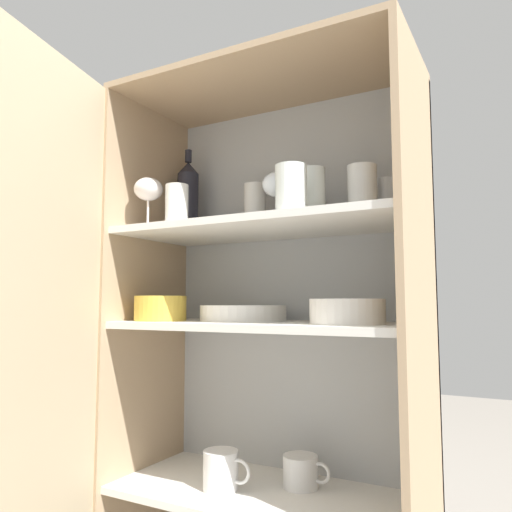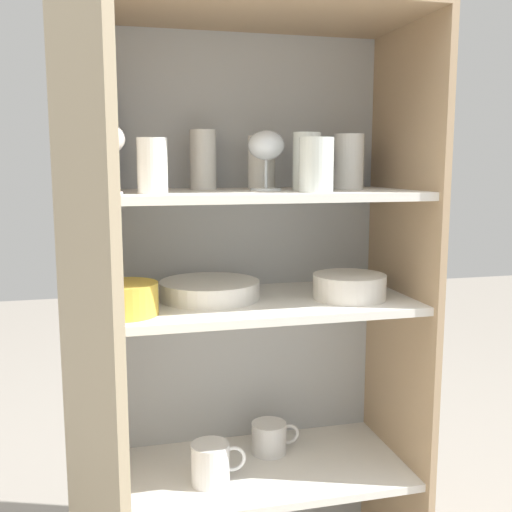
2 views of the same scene
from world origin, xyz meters
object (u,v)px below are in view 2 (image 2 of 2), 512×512
object	(u,v)px
serving_bowl_small	(125,298)
plate_stack_white	(210,290)
coffee_mug_primary	(270,438)
wine_bottle	(100,137)
mixing_bowl_large	(349,285)

from	to	relation	value
serving_bowl_small	plate_stack_white	bearing A→B (deg)	28.72
plate_stack_white	coffee_mug_primary	distance (m)	0.46
plate_stack_white	coffee_mug_primary	world-z (taller)	plate_stack_white
plate_stack_white	serving_bowl_small	distance (m)	0.24
wine_bottle	coffee_mug_primary	bearing A→B (deg)	-4.70
plate_stack_white	mixing_bowl_large	world-z (taller)	mixing_bowl_large
coffee_mug_primary	plate_stack_white	bearing A→B (deg)	-169.74
wine_bottle	plate_stack_white	bearing A→B (deg)	-14.34
serving_bowl_small	coffee_mug_primary	xyz separation A→B (m)	(0.38, 0.15, -0.44)
wine_bottle	mixing_bowl_large	distance (m)	0.71
plate_stack_white	serving_bowl_small	size ratio (longest dim) A/B	1.67
plate_stack_white	mixing_bowl_large	size ratio (longest dim) A/B	1.37
serving_bowl_small	coffee_mug_primary	world-z (taller)	serving_bowl_small
serving_bowl_small	coffee_mug_primary	size ratio (longest dim) A/B	1.12
wine_bottle	serving_bowl_small	xyz separation A→B (m)	(0.04, -0.18, -0.36)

